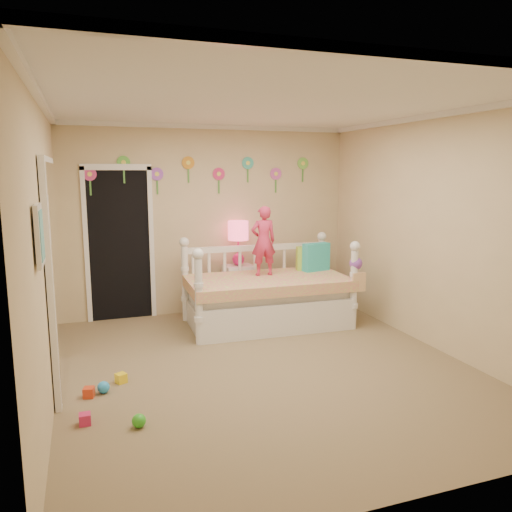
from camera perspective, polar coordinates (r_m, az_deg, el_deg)
name	(u,v)px	position (r m, az deg, el deg)	size (l,w,h in m)	color
floor	(266,367)	(5.21, 1.16, -12.60)	(4.00, 4.50, 0.01)	#7F684C
ceiling	(267,104)	(4.86, 1.27, 17.08)	(4.00, 4.50, 0.01)	white
back_wall	(211,220)	(7.00, -5.23, 4.12)	(4.00, 0.01, 2.60)	tan
left_wall	(46,252)	(4.58, -22.97, 0.44)	(0.01, 4.50, 2.60)	tan
right_wall	(435,233)	(5.86, 19.88, 2.50)	(0.01, 4.50, 2.60)	tan
crown_molding	(267,107)	(4.85, 1.26, 16.73)	(4.00, 4.50, 0.06)	white
daybed	(267,282)	(6.42, 1.28, -3.00)	(2.09, 1.12, 1.13)	white
pillow_turquoise	(316,257)	(6.83, 6.91, -0.12)	(0.38, 0.13, 0.38)	teal
pillow_lime	(309,258)	(6.87, 6.10, -0.28)	(0.34, 0.13, 0.33)	#A5D340
child	(263,241)	(6.45, 0.86, 1.74)	(0.33, 0.22, 0.91)	#D73159
nightstand	(239,288)	(7.08, -2.02, -3.72)	(0.40, 0.30, 0.67)	white
table_lamp	(238,236)	(6.95, -2.06, 2.30)	(0.29, 0.29, 0.63)	#DE1D75
closet_doorway	(120,243)	(6.83, -15.39, 1.43)	(0.90, 0.04, 2.07)	black
flower_decals	(204,174)	(6.94, -6.02, 9.35)	(3.40, 0.02, 0.50)	#B2668C
mirror_closet	(55,274)	(4.91, -22.10, -1.89)	(0.07, 1.30, 2.10)	white
wall_picture	(39,235)	(3.65, -23.62, 2.19)	(0.05, 0.34, 0.42)	white
hanging_bag	(356,276)	(6.34, 11.44, -2.21)	(0.20, 0.16, 0.36)	beige
toy_scatter	(112,399)	(4.58, -16.22, -15.53)	(0.80, 1.30, 0.11)	#996666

